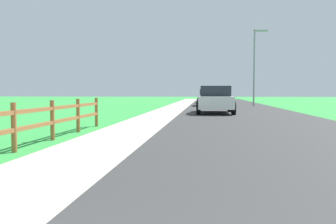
% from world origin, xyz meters
% --- Properties ---
extents(ground_plane, '(120.00, 120.00, 0.00)m').
position_xyz_m(ground_plane, '(0.00, 25.00, 0.00)').
color(ground_plane, green).
extents(road_asphalt, '(7.00, 66.00, 0.01)m').
position_xyz_m(road_asphalt, '(3.50, 27.00, 0.00)').
color(road_asphalt, '#313131').
rests_on(road_asphalt, ground).
extents(curb_concrete, '(6.00, 66.00, 0.01)m').
position_xyz_m(curb_concrete, '(-3.00, 27.00, 0.00)').
color(curb_concrete, '#B5AD99').
rests_on(curb_concrete, ground).
extents(grass_verge, '(5.00, 66.00, 0.00)m').
position_xyz_m(grass_verge, '(-4.50, 27.00, 0.01)').
color(grass_verge, green).
rests_on(grass_verge, ground).
extents(parked_suv_white, '(2.15, 4.67, 1.57)m').
position_xyz_m(parked_suv_white, '(2.00, 20.08, 0.79)').
color(parked_suv_white, white).
rests_on(parked_suv_white, ground).
extents(parked_car_silver, '(2.01, 4.35, 1.45)m').
position_xyz_m(parked_car_silver, '(1.70, 30.90, 0.74)').
color(parked_car_silver, '#B7BABF').
rests_on(parked_car_silver, ground).
extents(parked_car_red, '(2.06, 4.82, 1.54)m').
position_xyz_m(parked_car_red, '(1.73, 39.01, 0.78)').
color(parked_car_red, maroon).
rests_on(parked_car_red, ground).
extents(parked_car_black, '(2.23, 4.75, 1.58)m').
position_xyz_m(parked_car_black, '(2.38, 46.17, 0.79)').
color(parked_car_black, black).
rests_on(parked_car_black, ground).
extents(street_lamp, '(1.17, 0.20, 6.53)m').
position_xyz_m(street_lamp, '(5.62, 30.35, 3.87)').
color(street_lamp, gray).
rests_on(street_lamp, ground).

